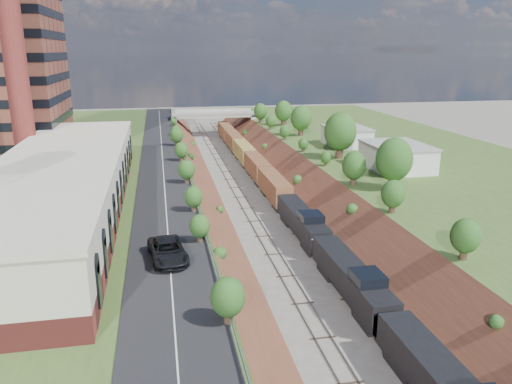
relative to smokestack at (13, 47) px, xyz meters
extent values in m
cube|color=#395B25|center=(3.00, 4.00, -22.50)|extent=(44.00, 180.00, 5.00)
cube|color=#395B25|center=(69.00, 4.00, -22.50)|extent=(44.00, 180.00, 5.00)
cube|color=brown|center=(25.00, 4.00, -25.00)|extent=(10.00, 180.00, 10.00)
cube|color=brown|center=(47.00, 4.00, -25.00)|extent=(10.00, 180.00, 10.00)
cube|color=gray|center=(33.40, 4.00, -24.91)|extent=(1.58, 180.00, 0.18)
cube|color=gray|center=(38.60, 4.00, -24.91)|extent=(1.58, 180.00, 0.18)
cube|color=black|center=(20.50, 4.00, -19.95)|extent=(8.00, 180.00, 0.10)
cube|color=#99999E|center=(24.60, 4.00, -19.45)|extent=(0.06, 171.00, 0.30)
cube|color=maroon|center=(8.00, -18.00, -18.90)|extent=(14.00, 62.00, 2.20)
cube|color=beige|center=(8.00, -18.00, -15.65)|extent=(14.00, 62.00, 4.30)
cube|color=beige|center=(8.00, -18.00, -13.25)|extent=(14.30, 62.30, 0.50)
cylinder|color=maroon|center=(0.00, 0.00, 0.00)|extent=(3.20, 3.20, 40.00)
cube|color=gray|center=(24.50, 66.00, -21.90)|extent=(1.50, 8.00, 6.20)
cube|color=gray|center=(47.50, 66.00, -21.90)|extent=(1.50, 8.00, 6.20)
cube|color=gray|center=(36.00, 66.00, -18.80)|extent=(24.00, 8.00, 1.00)
cube|color=gray|center=(36.00, 62.00, -18.00)|extent=(24.00, 0.30, 0.80)
cube|color=gray|center=(36.00, 70.00, -18.00)|extent=(24.00, 0.30, 0.80)
cube|color=silver|center=(59.50, -4.00, -18.00)|extent=(9.00, 12.00, 4.00)
cube|color=silver|center=(59.00, 18.00, -18.20)|extent=(8.00, 10.00, 3.60)
cylinder|color=#473323|center=(53.00, -16.00, -18.69)|extent=(1.30, 1.30, 2.62)
ellipsoid|color=#1F4E1B|center=(53.00, -16.00, -15.54)|extent=(5.25, 5.25, 6.30)
cylinder|color=#473323|center=(24.20, -36.00, -19.39)|extent=(0.66, 0.66, 1.22)
ellipsoid|color=#1F4E1B|center=(24.20, -36.00, -17.92)|extent=(2.45, 2.45, 2.94)
cube|color=black|center=(38.60, -37.01, -22.77)|extent=(2.82, 16.94, 2.65)
cube|color=black|center=(38.60, -19.07, -22.77)|extent=(2.82, 16.94, 2.65)
cube|color=brown|center=(38.60, 28.20, -22.41)|extent=(2.82, 75.60, 3.39)
imported|color=black|center=(20.36, -35.72, -18.93)|extent=(4.13, 7.37, 1.95)
camera|label=1|loc=(20.14, -80.77, -0.42)|focal=35.00mm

